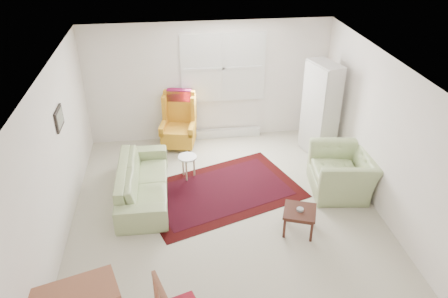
{
  "coord_description": "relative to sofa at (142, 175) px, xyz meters",
  "views": [
    {
      "loc": [
        -0.78,
        -5.7,
        4.5
      ],
      "look_at": [
        0.0,
        0.3,
        1.05
      ],
      "focal_mm": 35.0,
      "sensor_mm": 36.0,
      "label": 1
    }
  ],
  "objects": [
    {
      "name": "room",
      "position": [
        1.38,
        -0.46,
        0.83
      ],
      "size": [
        5.04,
        5.54,
        2.51
      ],
      "color": "beige",
      "rests_on": "ground"
    },
    {
      "name": "rug",
      "position": [
        1.34,
        -0.06,
        -0.41
      ],
      "size": [
        3.13,
        2.54,
        0.03
      ],
      "primitive_type": null,
      "rotation": [
        0.0,
        0.0,
        0.34
      ],
      "color": "black",
      "rests_on": "ground"
    },
    {
      "name": "sofa",
      "position": [
        0.0,
        0.0,
        0.0
      ],
      "size": [
        0.84,
        2.1,
        0.85
      ],
      "primitive_type": "imported",
      "rotation": [
        0.0,
        0.0,
        1.56
      ],
      "color": "#98AA71",
      "rests_on": "ground"
    },
    {
      "name": "armchair",
      "position": [
        3.46,
        -0.27,
        0.03
      ],
      "size": [
        1.15,
        1.28,
        0.91
      ],
      "primitive_type": "imported",
      "rotation": [
        0.0,
        0.0,
        -1.69
      ],
      "color": "#98AA71",
      "rests_on": "ground"
    },
    {
      "name": "wingback_chair",
      "position": [
        0.68,
        1.68,
        0.16
      ],
      "size": [
        0.81,
        0.84,
        1.17
      ],
      "primitive_type": null,
      "rotation": [
        0.0,
        0.0,
        -0.21
      ],
      "color": "gold",
      "rests_on": "ground"
    },
    {
      "name": "coffee_table",
      "position": [
        2.41,
        -1.25,
        -0.22
      ],
      "size": [
        0.62,
        0.62,
        0.4
      ],
      "primitive_type": null,
      "rotation": [
        0.0,
        0.0,
        -0.35
      ],
      "color": "#3E1B13",
      "rests_on": "ground"
    },
    {
      "name": "stool",
      "position": [
        0.79,
        0.49,
        -0.19
      ],
      "size": [
        0.42,
        0.42,
        0.46
      ],
      "primitive_type": null,
      "rotation": [
        0.0,
        0.0,
        0.25
      ],
      "color": "white",
      "rests_on": "ground"
    },
    {
      "name": "cabinet",
      "position": [
        3.46,
        1.11,
        0.52
      ],
      "size": [
        0.59,
        0.84,
        1.89
      ],
      "primitive_type": null,
      "rotation": [
        0.0,
        0.0,
        0.27
      ],
      "color": "silver",
      "rests_on": "ground"
    }
  ]
}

